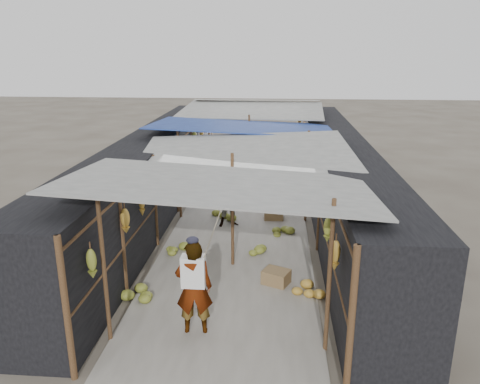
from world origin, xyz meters
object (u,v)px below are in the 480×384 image
(crate_near, at_px, (276,277))
(black_basin, at_px, (275,183))
(vendor_seated, at_px, (273,175))
(vendor_elderly, at_px, (194,288))
(shopper_blue, at_px, (231,201))

(crate_near, height_order, black_basin, crate_near)
(crate_near, xyz_separation_m, vendor_seated, (-0.15, 7.32, 0.23))
(vendor_elderly, relative_size, shopper_blue, 1.18)
(crate_near, bearing_deg, black_basin, 114.94)
(crate_near, height_order, vendor_seated, vendor_seated)
(crate_near, relative_size, black_basin, 0.88)
(black_basin, xyz_separation_m, vendor_seated, (-0.08, -0.08, 0.30))
(vendor_elderly, height_order, vendor_seated, vendor_elderly)
(black_basin, bearing_deg, shopper_blue, -105.98)
(black_basin, bearing_deg, vendor_seated, -134.51)
(crate_near, height_order, shopper_blue, shopper_blue)
(crate_near, distance_m, vendor_seated, 7.32)
(vendor_elderly, bearing_deg, black_basin, -105.06)
(crate_near, relative_size, vendor_elderly, 0.30)
(shopper_blue, distance_m, vendor_seated, 4.22)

